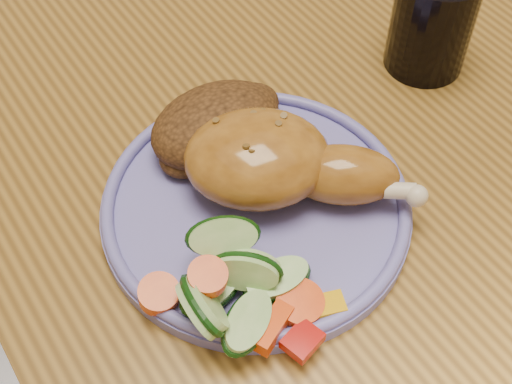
% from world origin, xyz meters
% --- Properties ---
extents(dining_table, '(0.90, 1.40, 0.75)m').
position_xyz_m(dining_table, '(0.00, 0.00, 0.67)').
color(dining_table, olive).
rests_on(dining_table, ground).
extents(plate, '(0.24, 0.24, 0.01)m').
position_xyz_m(plate, '(-0.08, -0.09, 0.76)').
color(plate, '#6662B5').
rests_on(plate, dining_table).
extents(plate_rim, '(0.24, 0.24, 0.01)m').
position_xyz_m(plate_rim, '(-0.08, -0.09, 0.77)').
color(plate_rim, '#6662B5').
rests_on(plate_rim, plate).
extents(chicken_leg, '(0.17, 0.17, 0.06)m').
position_xyz_m(chicken_leg, '(-0.06, -0.08, 0.79)').
color(chicken_leg, '#A06621').
rests_on(chicken_leg, plate).
extents(rice_pilaf, '(0.12, 0.08, 0.05)m').
position_xyz_m(rice_pilaf, '(-0.07, -0.02, 0.78)').
color(rice_pilaf, '#4E2E13').
rests_on(rice_pilaf, plate).
extents(vegetable_pile, '(0.12, 0.13, 0.06)m').
position_xyz_m(vegetable_pile, '(-0.14, -0.15, 0.78)').
color(vegetable_pile, '#A50A05').
rests_on(vegetable_pile, plate).
extents(drinking_glass, '(0.07, 0.07, 0.10)m').
position_xyz_m(drinking_glass, '(0.14, -0.03, 0.80)').
color(drinking_glass, black).
rests_on(drinking_glass, dining_table).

